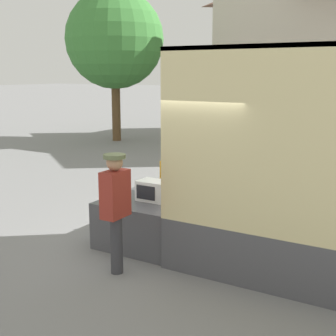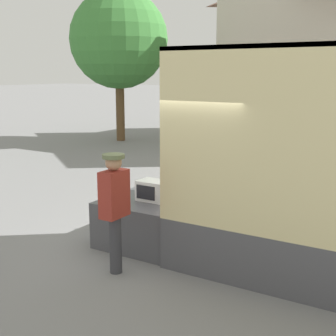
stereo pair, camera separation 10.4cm
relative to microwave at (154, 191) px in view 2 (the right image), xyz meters
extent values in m
plane|color=gray|center=(0.60, 0.33, -0.95)|extent=(160.00, 160.00, 0.00)
cube|color=#4C4C51|center=(2.59, 0.33, -0.56)|extent=(3.99, 2.17, 0.78)
cube|color=beige|center=(2.59, -0.73, 1.05)|extent=(3.99, 0.06, 2.44)
cube|color=beige|center=(2.59, 0.33, 2.25)|extent=(3.99, 2.17, 0.06)
cylinder|color=orange|center=(2.64, 0.85, -0.01)|extent=(0.26, 0.26, 0.32)
cube|color=#4C4C51|center=(-0.12, 0.33, -0.56)|extent=(1.42, 2.07, 0.78)
cube|color=white|center=(0.00, 0.00, 0.00)|extent=(0.55, 0.36, 0.34)
cube|color=black|center=(-0.05, -0.18, 0.00)|extent=(0.35, 0.01, 0.23)
cube|color=black|center=(0.01, 0.82, 0.03)|extent=(0.46, 0.37, 0.39)
cylinder|color=slate|center=(0.19, 0.82, 0.05)|extent=(0.17, 0.20, 0.20)
cylinder|color=orange|center=(-0.26, 0.61, 0.10)|extent=(0.04, 0.04, 0.55)
cylinder|color=orange|center=(0.28, 0.61, 0.10)|extent=(0.04, 0.04, 0.55)
cylinder|color=orange|center=(-0.26, 1.03, 0.10)|extent=(0.04, 0.04, 0.55)
cylinder|color=orange|center=(0.28, 1.03, 0.10)|extent=(0.04, 0.04, 0.55)
cylinder|color=orange|center=(0.01, 0.61, 0.36)|extent=(0.54, 0.04, 0.04)
cylinder|color=orange|center=(0.01, 1.03, 0.36)|extent=(0.54, 0.04, 0.04)
cylinder|color=#38383D|center=(0.13, -1.23, -0.52)|extent=(0.18, 0.18, 0.85)
cube|color=maroon|center=(0.13, -1.23, 0.24)|extent=(0.24, 0.44, 0.67)
sphere|color=tan|center=(0.13, -1.23, 0.70)|extent=(0.23, 0.23, 0.23)
cylinder|color=#606B47|center=(0.13, -1.23, 0.78)|extent=(0.32, 0.32, 0.06)
cylinder|color=brown|center=(-7.99, 9.53, 0.24)|extent=(0.36, 0.36, 2.37)
sphere|color=#3D7F38|center=(-7.99, 9.53, 3.23)|extent=(4.02, 4.02, 4.02)
camera|label=1|loc=(4.05, -6.34, 1.94)|focal=50.00mm
camera|label=2|loc=(4.14, -6.29, 1.94)|focal=50.00mm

